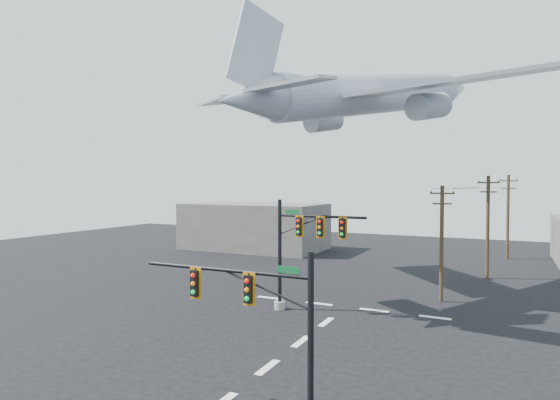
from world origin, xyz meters
The scene contains 10 objects.
ground centered at (0.00, 0.00, 0.00)m, with size 120.00×120.00×0.00m, color black.
lane_markings centered at (0.00, 5.33, 0.01)m, with size 14.00×21.20×0.01m.
signal_mast_near centered at (2.48, -4.69, 3.47)m, with size 7.32×0.70×6.35m.
signal_mast_far centered at (-2.43, 9.40, 4.24)m, with size 6.45×0.83×7.57m.
utility_pole_a centered at (5.84, 16.41, 4.46)m, with size 1.71×0.28×8.52m.
utility_pole_b centered at (8.58, 27.13, 4.91)m, with size 1.87×0.61×9.38m.
utility_pole_c centered at (10.29, 40.39, 5.05)m, with size 1.94×0.63×9.66m.
power_lines centered at (8.43, 28.33, 8.59)m, with size 6.11×23.98×0.55m.
airliner centered at (0.09, 18.49, 15.95)m, with size 27.08×29.56×8.17m.
building_left centered at (-20.00, 35.00, 3.00)m, with size 18.00×10.00×6.00m, color slate.
Camera 1 is at (9.95, -19.28, 8.65)m, focal length 30.00 mm.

